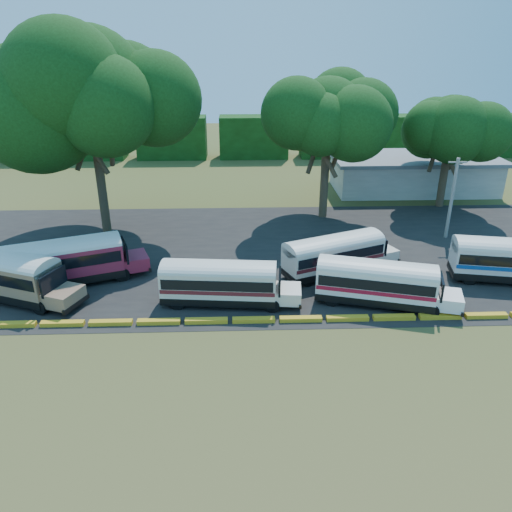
{
  "coord_description": "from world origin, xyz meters",
  "views": [
    {
      "loc": [
        -2.33,
        -26.26,
        16.68
      ],
      "look_at": [
        -1.17,
        6.0,
        2.38
      ],
      "focal_mm": 35.0,
      "sensor_mm": 36.0,
      "label": 1
    }
  ],
  "objects_px": {
    "bus_cream_west": "(222,280)",
    "bus_white_red": "(379,281)",
    "bus_red": "(64,259)",
    "tree_west": "(89,87)",
    "bus_beige": "(2,272)"
  },
  "relations": [
    {
      "from": "bus_red",
      "to": "bus_white_red",
      "type": "distance_m",
      "value": 22.2
    },
    {
      "from": "bus_cream_west",
      "to": "bus_white_red",
      "type": "xyz_separation_m",
      "value": [
        10.45,
        -0.45,
        0.02
      ]
    },
    {
      "from": "bus_cream_west",
      "to": "tree_west",
      "type": "xyz_separation_m",
      "value": [
        -11.12,
        14.2,
        11.01
      ]
    },
    {
      "from": "bus_beige",
      "to": "bus_cream_west",
      "type": "height_order",
      "value": "bus_beige"
    },
    {
      "from": "bus_red",
      "to": "bus_white_red",
      "type": "bearing_deg",
      "value": -30.47
    },
    {
      "from": "bus_red",
      "to": "tree_west",
      "type": "height_order",
      "value": "tree_west"
    },
    {
      "from": "bus_red",
      "to": "bus_white_red",
      "type": "relative_size",
      "value": 1.1
    },
    {
      "from": "tree_west",
      "to": "bus_beige",
      "type": "bearing_deg",
      "value": -106.69
    },
    {
      "from": "bus_cream_west",
      "to": "tree_west",
      "type": "bearing_deg",
      "value": 133.61
    },
    {
      "from": "bus_beige",
      "to": "tree_west",
      "type": "distance_m",
      "value": 17.19
    },
    {
      "from": "bus_beige",
      "to": "bus_white_red",
      "type": "distance_m",
      "value": 25.48
    },
    {
      "from": "bus_red",
      "to": "bus_white_red",
      "type": "height_order",
      "value": "bus_red"
    },
    {
      "from": "bus_cream_west",
      "to": "bus_white_red",
      "type": "height_order",
      "value": "bus_white_red"
    },
    {
      "from": "bus_cream_west",
      "to": "bus_red",
      "type": "bearing_deg",
      "value": 169.39
    },
    {
      "from": "bus_red",
      "to": "bus_beige",
      "type": "bearing_deg",
      "value": -172.0
    }
  ]
}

